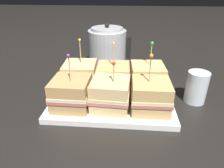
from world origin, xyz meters
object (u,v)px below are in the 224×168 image
(sandwich_front_left, at_px, (71,93))
(sandwich_front_center, at_px, (111,94))
(sandwich_back_center, at_px, (114,78))
(sandwich_back_right, at_px, (147,78))
(sandwich_front_right, at_px, (150,96))
(sandwich_back_left, at_px, (80,76))
(serving_platter, at_px, (112,100))
(drinking_glass, at_px, (196,87))
(kettle_steel, at_px, (107,48))

(sandwich_front_left, bearing_deg, sandwich_front_center, 1.76)
(sandwich_front_center, relative_size, sandwich_back_center, 0.88)
(sandwich_back_right, bearing_deg, sandwich_front_right, -89.21)
(sandwich_front_right, relative_size, sandwich_back_left, 0.97)
(serving_platter, relative_size, sandwich_front_left, 2.28)
(sandwich_front_center, bearing_deg, sandwich_front_left, -178.24)
(sandwich_front_left, xyz_separation_m, drinking_glass, (0.39, 0.09, -0.01))
(sandwich_back_center, xyz_separation_m, kettle_steel, (-0.05, 0.26, 0.02))
(sandwich_front_right, distance_m, sandwich_back_center, 0.16)
(serving_platter, bearing_deg, sandwich_front_right, -25.94)
(drinking_glass, bearing_deg, kettle_steel, 137.64)
(sandwich_front_center, bearing_deg, serving_platter, 90.57)
(sandwich_front_left, height_order, sandwich_back_right, sandwich_back_right)
(sandwich_front_center, height_order, kettle_steel, kettle_steel)
(sandwich_front_center, bearing_deg, sandwich_back_right, 45.36)
(sandwich_front_left, height_order, sandwich_front_center, sandwich_front_left)
(sandwich_back_center, bearing_deg, drinking_glass, -6.03)
(serving_platter, relative_size, kettle_steel, 1.95)
(sandwich_back_right, distance_m, kettle_steel, 0.31)
(sandwich_back_right, bearing_deg, sandwich_back_left, -179.43)
(kettle_steel, bearing_deg, sandwich_back_center, -79.39)
(sandwich_front_right, relative_size, sandwich_back_right, 0.99)
(sandwich_back_center, relative_size, sandwich_back_right, 0.99)
(sandwich_front_center, height_order, sandwich_front_right, sandwich_front_right)
(sandwich_back_right, relative_size, drinking_glass, 1.63)
(sandwich_front_center, relative_size, sandwich_back_right, 0.88)
(sandwich_back_right, xyz_separation_m, drinking_glass, (0.16, -0.03, -0.01))
(sandwich_back_right, bearing_deg, sandwich_front_left, -152.63)
(serving_platter, relative_size, sandwich_front_center, 2.59)
(sandwich_front_center, distance_m, sandwich_front_right, 0.12)
(sandwich_front_left, xyz_separation_m, sandwich_front_center, (0.12, 0.00, -0.00))
(sandwich_back_right, xyz_separation_m, kettle_steel, (-0.16, 0.26, 0.02))
(sandwich_back_right, bearing_deg, sandwich_front_center, -134.64)
(sandwich_front_center, xyz_separation_m, sandwich_back_right, (0.11, 0.12, 0.00))
(sandwich_front_center, distance_m, kettle_steel, 0.38)
(sandwich_back_left, relative_size, kettle_steel, 0.89)
(sandwich_front_left, relative_size, sandwich_back_center, 1.00)
(sandwich_back_right, bearing_deg, drinking_glass, -11.02)
(drinking_glass, bearing_deg, sandwich_back_center, 173.97)
(serving_platter, height_order, sandwich_back_left, sandwich_back_left)
(sandwich_front_center, relative_size, sandwich_front_right, 0.88)
(sandwich_front_center, distance_m, drinking_glass, 0.29)
(sandwich_back_right, bearing_deg, sandwich_back_center, -178.92)
(sandwich_back_left, relative_size, drinking_glass, 1.68)
(sandwich_front_left, distance_m, sandwich_back_center, 0.17)
(sandwich_front_center, distance_m, sandwich_back_center, 0.11)
(serving_platter, xyz_separation_m, sandwich_back_center, (0.00, 0.06, 0.05))
(sandwich_front_left, xyz_separation_m, sandwich_back_right, (0.23, 0.12, 0.00))
(serving_platter, xyz_separation_m, sandwich_back_left, (-0.12, 0.06, 0.06))
(serving_platter, relative_size, sandwich_front_right, 2.27)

